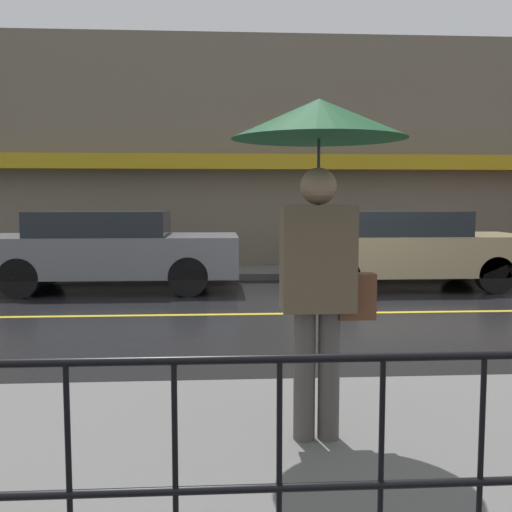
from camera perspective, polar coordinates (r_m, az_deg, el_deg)
ground_plane at (r=9.34m, az=10.79°, el=-5.34°), size 80.00×80.00×0.00m
sidewalk_far at (r=13.83m, az=6.00°, el=-1.48°), size 28.00×1.85×0.14m
lane_marking at (r=9.34m, az=10.79°, el=-5.31°), size 25.20×0.12×0.01m
building_storefront at (r=14.80m, az=5.42°, el=9.58°), size 28.00×0.85×5.64m
pedestrian at (r=3.88m, az=6.05°, el=8.00°), size 1.12×1.12×2.22m
car_grey at (r=11.65m, az=-13.75°, el=0.65°), size 4.74×1.85×1.51m
car_tan at (r=12.02m, az=13.80°, el=0.77°), size 4.61×1.91×1.51m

